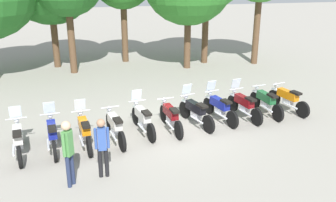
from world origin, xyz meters
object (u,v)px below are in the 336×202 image
(motorcycle_5, at_px, (171,116))
(motorcycle_6, at_px, (195,111))
(motorcycle_2, at_px, (84,130))
(motorcycle_8, at_px, (244,105))
(motorcycle_1, at_px, (52,134))
(person_0, at_px, (68,148))
(motorcycle_7, at_px, (219,107))
(motorcycle_9, at_px, (266,101))
(motorcycle_3, at_px, (115,126))
(motorcycle_4, at_px, (143,118))
(motorcycle_10, at_px, (288,99))
(person_1, at_px, (102,144))
(motorcycle_0, at_px, (18,139))

(motorcycle_5, bearing_deg, motorcycle_6, -82.55)
(motorcycle_2, bearing_deg, motorcycle_8, -87.91)
(motorcycle_1, relative_size, person_0, 1.19)
(motorcycle_6, bearing_deg, motorcycle_7, -94.81)
(motorcycle_6, xyz_separation_m, motorcycle_9, (2.94, 0.47, -0.01))
(motorcycle_1, xyz_separation_m, motorcycle_5, (3.90, 0.68, -0.01))
(motorcycle_5, bearing_deg, motorcycle_8, -87.08)
(motorcycle_3, relative_size, motorcycle_4, 1.00)
(motorcycle_2, xyz_separation_m, motorcycle_3, (0.98, 0.15, -0.01))
(motorcycle_3, relative_size, motorcycle_10, 1.01)
(motorcycle_6, distance_m, motorcycle_8, 1.97)
(person_0, bearing_deg, motorcycle_5, 74.92)
(motorcycle_5, distance_m, person_1, 3.63)
(motorcycle_4, height_order, motorcycle_7, same)
(motorcycle_0, bearing_deg, person_1, -135.92)
(motorcycle_4, bearing_deg, motorcycle_1, 91.19)
(motorcycle_0, bearing_deg, motorcycle_6, -88.84)
(motorcycle_5, bearing_deg, motorcycle_3, 95.77)
(motorcycle_3, relative_size, motorcycle_9, 0.99)
(motorcycle_6, xyz_separation_m, person_0, (-4.26, -3.18, 0.57))
(motorcycle_0, relative_size, motorcycle_5, 1.00)
(motorcycle_6, height_order, motorcycle_10, motorcycle_6)
(motorcycle_9, bearing_deg, motorcycle_4, 90.74)
(motorcycle_2, xyz_separation_m, motorcycle_7, (4.87, 1.09, 0.00))
(motorcycle_5, xyz_separation_m, person_0, (-3.29, -2.92, 0.59))
(motorcycle_7, xyz_separation_m, motorcycle_8, (0.98, 0.06, 0.00))
(motorcycle_1, height_order, motorcycle_10, motorcycle_1)
(motorcycle_10, bearing_deg, motorcycle_0, 84.46)
(motorcycle_7, xyz_separation_m, person_0, (-5.23, -3.40, 0.57))
(motorcycle_8, bearing_deg, motorcycle_3, 89.31)
(motorcycle_0, relative_size, motorcycle_2, 1.00)
(motorcycle_5, xyz_separation_m, motorcycle_10, (4.87, 0.84, 0.00))
(person_0, bearing_deg, motorcycle_3, 94.82)
(motorcycle_8, bearing_deg, motorcycle_4, 85.89)
(motorcycle_1, relative_size, motorcycle_9, 1.00)
(motorcycle_8, relative_size, motorcycle_9, 0.99)
(motorcycle_2, height_order, motorcycle_8, same)
(motorcycle_3, relative_size, motorcycle_7, 1.01)
(motorcycle_9, relative_size, motorcycle_10, 1.02)
(motorcycle_2, bearing_deg, motorcycle_5, -87.25)
(motorcycle_1, distance_m, motorcycle_8, 6.93)
(motorcycle_0, distance_m, person_1, 3.08)
(motorcycle_2, distance_m, person_1, 2.16)
(motorcycle_10, xyz_separation_m, person_0, (-8.16, -3.76, 0.59))
(motorcycle_0, xyz_separation_m, motorcycle_10, (9.76, 1.68, -0.01))
(motorcycle_6, bearing_deg, motorcycle_0, 83.08)
(motorcycle_9, bearing_deg, motorcycle_3, 93.49)
(motorcycle_3, bearing_deg, motorcycle_9, -89.41)
(motorcycle_1, height_order, motorcycle_5, motorcycle_1)
(motorcycle_4, bearing_deg, motorcycle_0, 90.44)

